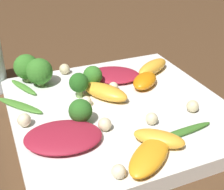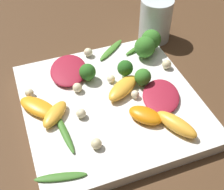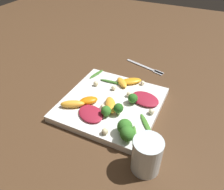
% 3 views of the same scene
% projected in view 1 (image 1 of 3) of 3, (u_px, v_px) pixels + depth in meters
% --- Properties ---
extents(ground_plane, '(2.40, 2.40, 0.00)m').
position_uv_depth(ground_plane, '(119.00, 118.00, 0.46)').
color(ground_plane, '#4C331E').
extents(plate, '(0.30, 0.30, 0.02)m').
position_uv_depth(plate, '(119.00, 111.00, 0.45)').
color(plate, white).
rests_on(plate, ground_plane).
extents(radicchio_leaf_0, '(0.11, 0.10, 0.01)m').
position_uv_depth(radicchio_leaf_0, '(114.00, 75.00, 0.52)').
color(radicchio_leaf_0, maroon).
rests_on(radicchio_leaf_0, plate).
extents(radicchio_leaf_1, '(0.11, 0.09, 0.01)m').
position_uv_depth(radicchio_leaf_1, '(63.00, 137.00, 0.37)').
color(radicchio_leaf_1, maroon).
rests_on(radicchio_leaf_1, plate).
extents(orange_segment_0, '(0.06, 0.06, 0.02)m').
position_uv_depth(orange_segment_0, '(159.00, 138.00, 0.36)').
color(orange_segment_0, '#FCAD33').
rests_on(orange_segment_0, plate).
extents(orange_segment_1, '(0.06, 0.06, 0.02)m').
position_uv_depth(orange_segment_1, '(145.00, 81.00, 0.49)').
color(orange_segment_1, orange).
rests_on(orange_segment_1, plate).
extents(orange_segment_2, '(0.08, 0.06, 0.02)m').
position_uv_depth(orange_segment_2, '(153.00, 67.00, 0.53)').
color(orange_segment_2, '#FCAD33').
rests_on(orange_segment_2, plate).
extents(orange_segment_3, '(0.07, 0.08, 0.02)m').
position_uv_depth(orange_segment_3, '(105.00, 92.00, 0.46)').
color(orange_segment_3, '#FCAD33').
rests_on(orange_segment_3, plate).
extents(orange_segment_4, '(0.08, 0.07, 0.02)m').
position_uv_depth(orange_segment_4, '(149.00, 156.00, 0.34)').
color(orange_segment_4, orange).
rests_on(orange_segment_4, plate).
extents(broccoli_floret_0, '(0.03, 0.03, 0.03)m').
position_uv_depth(broccoli_floret_0, '(93.00, 76.00, 0.48)').
color(broccoli_floret_0, '#7A9E51').
rests_on(broccoli_floret_0, plate).
extents(broccoli_floret_1, '(0.04, 0.04, 0.05)m').
position_uv_depth(broccoli_floret_1, '(26.00, 67.00, 0.50)').
color(broccoli_floret_1, '#7A9E51').
rests_on(broccoli_floret_1, plate).
extents(broccoli_floret_2, '(0.03, 0.03, 0.04)m').
position_uv_depth(broccoli_floret_2, '(79.00, 83.00, 0.45)').
color(broccoli_floret_2, '#84AD5B').
rests_on(broccoli_floret_2, plate).
extents(broccoli_floret_3, '(0.03, 0.03, 0.03)m').
position_uv_depth(broccoli_floret_3, '(80.00, 111.00, 0.40)').
color(broccoli_floret_3, '#7A9E51').
rests_on(broccoli_floret_3, plate).
extents(broccoli_floret_4, '(0.04, 0.04, 0.04)m').
position_uv_depth(broccoli_floret_4, '(39.00, 72.00, 0.49)').
color(broccoli_floret_4, '#84AD5B').
rests_on(broccoli_floret_4, plate).
extents(arugula_sprig_0, '(0.09, 0.02, 0.01)m').
position_uv_depth(arugula_sprig_0, '(181.00, 132.00, 0.38)').
color(arugula_sprig_0, '#3D7528').
rests_on(arugula_sprig_0, plate).
extents(arugula_sprig_1, '(0.04, 0.07, 0.01)m').
position_uv_depth(arugula_sprig_1, '(23.00, 87.00, 0.48)').
color(arugula_sprig_1, '#47842D').
rests_on(arugula_sprig_1, plate).
extents(arugula_sprig_3, '(0.06, 0.07, 0.01)m').
position_uv_depth(arugula_sprig_3, '(20.00, 105.00, 0.44)').
color(arugula_sprig_3, '#47842D').
rests_on(arugula_sprig_3, plate).
extents(macadamia_nut_0, '(0.01, 0.01, 0.01)m').
position_uv_depth(macadamia_nut_0, '(113.00, 87.00, 0.48)').
color(macadamia_nut_0, beige).
rests_on(macadamia_nut_0, plate).
extents(macadamia_nut_1, '(0.02, 0.02, 0.02)m').
position_uv_depth(macadamia_nut_1, '(119.00, 172.00, 0.32)').
color(macadamia_nut_1, beige).
rests_on(macadamia_nut_1, plate).
extents(macadamia_nut_2, '(0.01, 0.01, 0.01)m').
position_uv_depth(macadamia_nut_2, '(86.00, 101.00, 0.44)').
color(macadamia_nut_2, beige).
rests_on(macadamia_nut_2, plate).
extents(macadamia_nut_3, '(0.02, 0.02, 0.02)m').
position_uv_depth(macadamia_nut_3, '(152.00, 119.00, 0.40)').
color(macadamia_nut_3, beige).
rests_on(macadamia_nut_3, plate).
extents(macadamia_nut_4, '(0.02, 0.02, 0.02)m').
position_uv_depth(macadamia_nut_4, '(193.00, 106.00, 0.43)').
color(macadamia_nut_4, beige).
rests_on(macadamia_nut_4, plate).
extents(macadamia_nut_5, '(0.02, 0.02, 0.02)m').
position_uv_depth(macadamia_nut_5, '(25.00, 122.00, 0.39)').
color(macadamia_nut_5, beige).
rests_on(macadamia_nut_5, plate).
extents(macadamia_nut_6, '(0.02, 0.02, 0.02)m').
position_uv_depth(macadamia_nut_6, '(65.00, 69.00, 0.53)').
color(macadamia_nut_6, beige).
rests_on(macadamia_nut_6, plate).
extents(macadamia_nut_7, '(0.02, 0.02, 0.02)m').
position_uv_depth(macadamia_nut_7, '(105.00, 124.00, 0.39)').
color(macadamia_nut_7, beige).
rests_on(macadamia_nut_7, plate).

